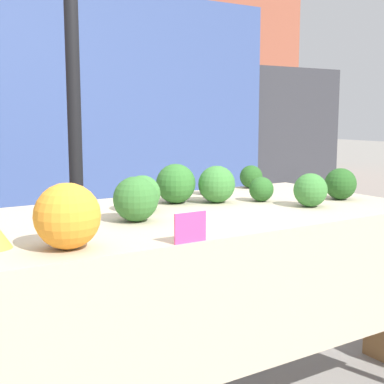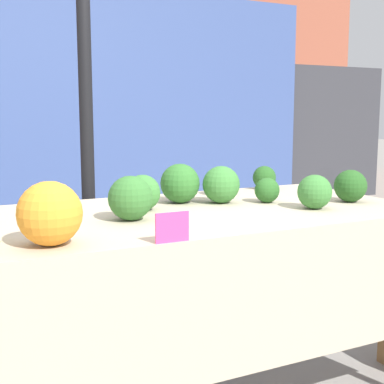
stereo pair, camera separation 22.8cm
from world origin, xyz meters
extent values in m
cylinder|color=black|center=(-0.26, 0.70, 1.31)|extent=(0.07, 0.07, 2.63)
cube|color=#384C84|center=(0.62, 3.75, 1.37)|extent=(3.89, 2.09, 2.11)
cube|color=#333338|center=(3.24, 3.75, 1.07)|extent=(1.34, 1.92, 1.52)
cylinder|color=black|center=(3.11, 2.90, 0.35)|extent=(0.69, 0.22, 0.69)
cylinder|color=black|center=(3.11, 4.60, 0.35)|extent=(0.69, 0.22, 0.69)
cylinder|color=black|center=(-0.45, 2.90, 0.35)|extent=(0.69, 0.22, 0.69)
cube|color=tan|center=(0.00, 0.00, 0.87)|extent=(1.97, 1.00, 0.03)
cube|color=tan|center=(0.00, -0.49, 0.61)|extent=(1.97, 0.01, 0.49)
cylinder|color=black|center=(0.93, 0.44, 0.43)|extent=(0.05, 0.05, 0.86)
sphere|color=orange|center=(-0.67, -0.36, 0.99)|extent=(0.20, 0.20, 0.20)
sphere|color=#387533|center=(-0.19, 0.09, 0.96)|extent=(0.15, 0.15, 0.15)
sphere|color=#387533|center=(0.21, 0.11, 0.97)|extent=(0.17, 0.17, 0.17)
sphere|color=#23511E|center=(0.65, 0.41, 0.95)|extent=(0.13, 0.13, 0.13)
sphere|color=#23511E|center=(0.76, -0.13, 0.96)|extent=(0.15, 0.15, 0.15)
sphere|color=#285B23|center=(0.40, 0.03, 0.94)|extent=(0.12, 0.12, 0.12)
sphere|color=#387533|center=(0.50, -0.20, 0.96)|extent=(0.15, 0.15, 0.15)
sphere|color=#336B2D|center=(-0.31, -0.09, 0.97)|extent=(0.17, 0.17, 0.17)
sphere|color=#387533|center=(0.32, 0.34, 0.94)|extent=(0.11, 0.11, 0.11)
sphere|color=#2D6628|center=(0.04, 0.20, 0.98)|extent=(0.18, 0.18, 0.18)
cube|color=#E53D84|center=(-0.31, -0.49, 0.94)|extent=(0.12, 0.01, 0.10)
camera|label=1|loc=(-1.20, -1.91, 1.30)|focal=50.00mm
camera|label=2|loc=(-1.01, -2.02, 1.30)|focal=50.00mm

